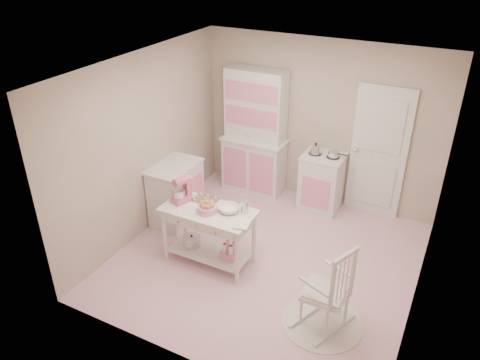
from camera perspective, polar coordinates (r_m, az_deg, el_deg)
name	(u,v)px	position (r m, az deg, el deg)	size (l,w,h in m)	color
room_shell	(270,148)	(5.59, 3.72, 3.86)	(3.84, 3.84, 2.62)	#F89BBD
door	(379,152)	(7.26, 16.55, 3.24)	(0.82, 0.05, 2.04)	white
hutch	(254,133)	(7.60, 1.77, 5.78)	(1.06, 0.50, 2.08)	white
stove	(321,182)	(7.42, 9.91, -0.22)	(0.62, 0.57, 0.92)	white
base_cabinet	(176,193)	(7.07, -7.81, -1.57)	(0.54, 0.84, 0.92)	white
lace_rug	(322,322)	(5.64, 9.94, -16.73)	(0.92, 0.92, 0.01)	white
rocking_chair	(326,286)	(5.28, 10.44, -12.55)	(0.48, 0.72, 1.10)	white
work_table	(209,236)	(6.20, -3.78, -6.78)	(1.20, 0.60, 0.80)	white
stand_mixer	(181,190)	(6.11, -7.24, -1.22)	(0.20, 0.28, 0.34)	#D4597F
cookie_tray	(205,200)	(6.17, -4.25, -2.45)	(0.34, 0.24, 0.02)	silver
bread_basket	(207,209)	(5.91, -4.00, -3.55)	(0.25, 0.25, 0.09)	pink
mixing_bowl	(229,209)	(5.90, -1.34, -3.56)	(0.27, 0.27, 0.08)	white
metal_pitcher	(245,207)	(5.87, 0.57, -3.26)	(0.10, 0.10, 0.17)	silver
recipe_book	(235,223)	(5.69, -0.62, -5.23)	(0.18, 0.24, 0.02)	white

